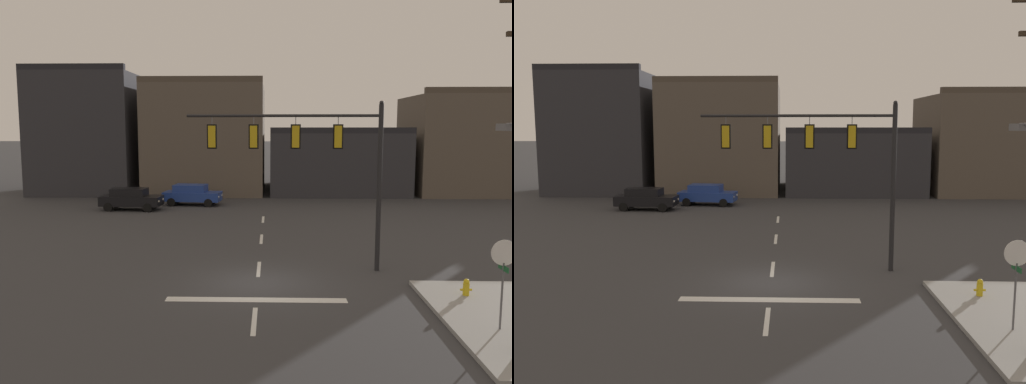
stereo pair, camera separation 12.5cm
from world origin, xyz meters
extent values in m
plane|color=#353538|center=(0.00, 0.00, 0.00)|extent=(400.00, 400.00, 0.00)
cube|color=silver|center=(0.00, -2.00, 0.00)|extent=(6.40, 0.50, 0.01)
cube|color=silver|center=(0.00, -4.00, 0.00)|extent=(0.16, 2.40, 0.01)
cube|color=silver|center=(0.00, 2.00, 0.00)|extent=(0.16, 2.40, 0.01)
cube|color=silver|center=(0.00, 8.00, 0.00)|extent=(0.16, 2.40, 0.01)
cube|color=silver|center=(0.00, 14.00, 0.00)|extent=(0.16, 2.40, 0.01)
cylinder|color=black|center=(5.02, 1.91, 3.49)|extent=(0.20, 0.20, 6.98)
cylinder|color=black|center=(1.00, 2.01, 6.52)|extent=(8.03, 0.31, 0.12)
sphere|color=black|center=(5.02, 1.91, 7.03)|extent=(0.18, 0.18, 0.18)
cylinder|color=#56565B|center=(3.27, 1.95, 6.28)|extent=(0.03, 0.03, 0.35)
cube|color=gold|center=(3.27, 1.95, 5.66)|extent=(0.31, 0.25, 0.90)
sphere|color=red|center=(3.28, 2.08, 5.94)|extent=(0.20, 0.20, 0.20)
sphere|color=#2D2314|center=(3.28, 2.08, 5.66)|extent=(0.20, 0.20, 0.20)
sphere|color=black|center=(3.28, 2.08, 5.38)|extent=(0.20, 0.20, 0.20)
cube|color=black|center=(3.27, 1.93, 5.66)|extent=(0.42, 0.04, 1.02)
cylinder|color=#56565B|center=(1.53, 1.99, 6.28)|extent=(0.03, 0.03, 0.35)
cube|color=gold|center=(1.53, 1.99, 5.66)|extent=(0.31, 0.25, 0.90)
sphere|color=red|center=(1.53, 2.12, 5.94)|extent=(0.20, 0.20, 0.20)
sphere|color=#2D2314|center=(1.53, 2.12, 5.66)|extent=(0.20, 0.20, 0.20)
sphere|color=black|center=(1.53, 2.12, 5.38)|extent=(0.20, 0.20, 0.20)
cube|color=black|center=(1.53, 1.97, 5.66)|extent=(0.42, 0.04, 1.02)
cylinder|color=#56565B|center=(-0.22, 2.03, 6.28)|extent=(0.03, 0.03, 0.35)
cube|color=gold|center=(-0.22, 2.03, 5.66)|extent=(0.31, 0.25, 0.90)
sphere|color=red|center=(-0.21, 2.16, 5.94)|extent=(0.20, 0.20, 0.20)
sphere|color=#2D2314|center=(-0.21, 2.16, 5.66)|extent=(0.20, 0.20, 0.20)
sphere|color=black|center=(-0.21, 2.16, 5.38)|extent=(0.20, 0.20, 0.20)
cube|color=black|center=(-0.22, 2.01, 5.66)|extent=(0.42, 0.04, 1.02)
cylinder|color=#56565B|center=(-1.96, 2.08, 6.28)|extent=(0.03, 0.03, 0.35)
cube|color=gold|center=(-1.96, 2.08, 5.66)|extent=(0.31, 0.25, 0.90)
sphere|color=red|center=(-1.96, 2.20, 5.94)|extent=(0.20, 0.20, 0.20)
sphere|color=#2D2314|center=(-1.96, 2.20, 5.66)|extent=(0.20, 0.20, 0.20)
sphere|color=black|center=(-1.96, 2.20, 5.38)|extent=(0.20, 0.20, 0.20)
cube|color=black|center=(-1.96, 2.06, 5.66)|extent=(0.42, 0.04, 1.02)
cylinder|color=#56565B|center=(7.26, -4.82, 1.07)|extent=(0.06, 0.06, 2.15)
cylinder|color=white|center=(7.26, -4.82, 2.45)|extent=(0.76, 0.03, 0.76)
cylinder|color=#B21414|center=(7.26, -4.80, 2.45)|extent=(0.68, 0.03, 0.68)
cube|color=#19592D|center=(7.26, -4.82, 2.00)|extent=(0.02, 0.64, 0.16)
cube|color=black|center=(-9.71, 17.66, 0.70)|extent=(4.50, 2.07, 0.70)
cube|color=black|center=(-9.86, 17.67, 1.33)|extent=(2.56, 1.75, 0.56)
cube|color=#2D3842|center=(-9.09, 17.62, 1.31)|extent=(0.34, 1.53, 0.47)
cube|color=#2D3842|center=(-11.03, 17.74, 1.31)|extent=(0.31, 1.53, 0.46)
cylinder|color=black|center=(-8.21, 18.42, 0.32)|extent=(0.65, 0.26, 0.64)
cylinder|color=black|center=(-8.31, 16.72, 0.32)|extent=(0.65, 0.26, 0.64)
cylinder|color=black|center=(-11.11, 18.60, 0.32)|extent=(0.65, 0.26, 0.64)
cylinder|color=black|center=(-11.21, 16.90, 0.32)|extent=(0.65, 0.26, 0.64)
sphere|color=silver|center=(-7.50, 18.10, 0.75)|extent=(0.16, 0.16, 0.16)
sphere|color=silver|center=(-7.57, 16.95, 0.75)|extent=(0.16, 0.16, 0.16)
cube|color=maroon|center=(-11.89, 17.79, 0.78)|extent=(0.12, 1.37, 0.12)
cube|color=navy|center=(-5.60, 20.18, 0.70)|extent=(4.57, 2.27, 0.70)
cube|color=navy|center=(-5.75, 20.20, 1.33)|extent=(2.62, 1.86, 0.56)
cube|color=#2D3842|center=(-4.98, 20.11, 1.31)|extent=(0.41, 1.54, 0.47)
cube|color=#2D3842|center=(-6.91, 20.32, 1.31)|extent=(0.38, 1.53, 0.46)
cylinder|color=black|center=(-4.06, 20.87, 0.32)|extent=(0.66, 0.29, 0.64)
cylinder|color=black|center=(-4.25, 19.18, 0.32)|extent=(0.66, 0.29, 0.64)
cylinder|color=black|center=(-6.95, 21.18, 0.32)|extent=(0.66, 0.29, 0.64)
cylinder|color=black|center=(-7.13, 19.49, 0.32)|extent=(0.66, 0.29, 0.64)
sphere|color=silver|center=(-3.37, 20.51, 0.75)|extent=(0.16, 0.16, 0.16)
sphere|color=silver|center=(-3.49, 19.37, 0.75)|extent=(0.16, 0.16, 0.16)
cube|color=maroon|center=(-7.76, 20.42, 0.78)|extent=(0.19, 1.36, 0.12)
cube|color=slate|center=(7.16, -4.74, 6.05)|extent=(0.36, 0.64, 0.20)
cylinder|color=gold|center=(7.41, -1.73, 0.33)|extent=(0.22, 0.22, 0.55)
cylinder|color=gold|center=(7.41, -1.73, 0.05)|extent=(0.30, 0.30, 0.10)
sphere|color=gold|center=(7.41, -1.73, 0.65)|extent=(0.20, 0.20, 0.20)
cylinder|color=gold|center=(7.26, -1.73, 0.35)|extent=(0.10, 0.08, 0.08)
cylinder|color=gold|center=(7.56, -1.73, 0.35)|extent=(0.10, 0.08, 0.08)
cube|color=#2D2D33|center=(-16.37, 28.67, 5.41)|extent=(9.08, 9.06, 10.83)
cube|color=black|center=(-16.37, 24.43, 11.08)|extent=(9.08, 0.60, 0.50)
cube|color=brown|center=(-5.48, 30.01, 4.89)|extent=(10.56, 11.74, 9.77)
cube|color=#493F35|center=(-5.48, 24.43, 10.02)|extent=(10.56, 0.60, 0.50)
cube|color=#2D2D33|center=(6.53, 30.49, 2.76)|extent=(12.18, 12.72, 5.51)
cube|color=black|center=(6.53, 24.43, 5.76)|extent=(12.18, 0.60, 0.50)
cube|color=brown|center=(19.15, 29.04, 4.42)|extent=(11.71, 9.81, 8.83)
cube|color=#493F35|center=(19.15, 24.43, 9.08)|extent=(11.71, 0.60, 0.50)
camera|label=1|loc=(0.51, -19.65, 6.06)|focal=36.40mm
camera|label=2|loc=(0.64, -19.65, 6.06)|focal=36.40mm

